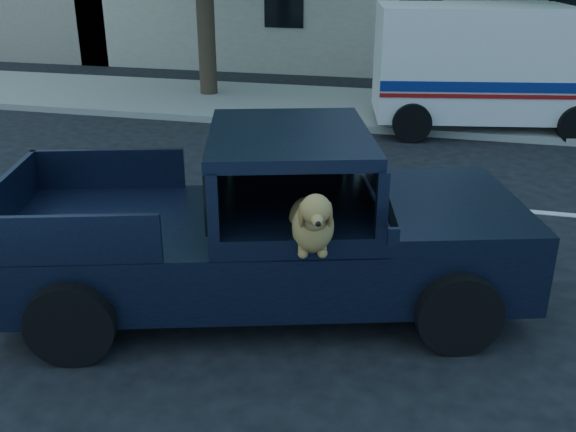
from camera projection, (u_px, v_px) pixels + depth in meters
name	position (u px, v px, depth m)	size (l,w,h in m)	color
ground	(243.00, 297.00, 7.10)	(120.00, 120.00, 0.00)	black
far_sidewalk	(361.00, 108.00, 15.31)	(60.00, 4.00, 0.15)	gray
lane_stripes	(438.00, 204.00, 9.69)	(21.60, 0.14, 0.01)	silver
pickup_truck	(257.00, 248.00, 6.77)	(5.67, 3.52, 1.90)	black
mail_truck	(483.00, 77.00, 13.33)	(4.97, 3.09, 2.55)	silver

